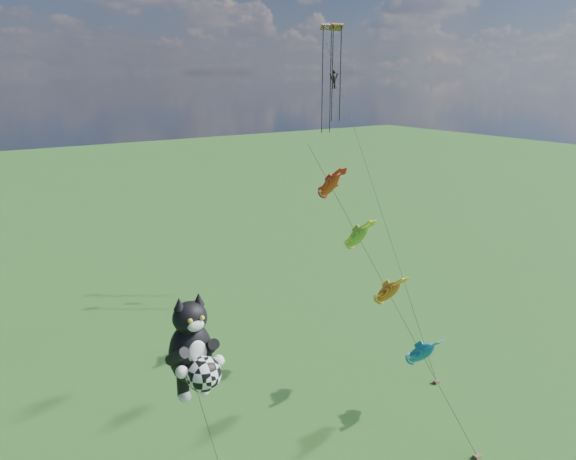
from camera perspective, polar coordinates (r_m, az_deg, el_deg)
cat_kite_rig at (r=27.22m, az=-9.56°, el=-12.05°), size 2.43×4.15×10.49m
fish_windsock_rig at (r=35.75m, az=8.62°, el=-3.43°), size 0.86×15.97×15.54m
parafoil_rig at (r=47.29m, az=4.89°, el=15.20°), size 3.88×17.32×24.26m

